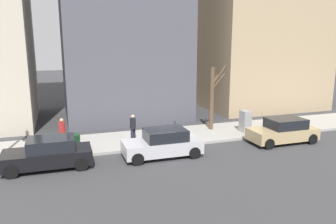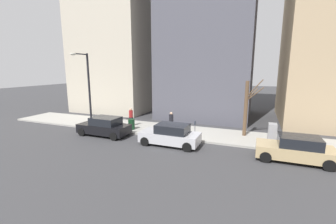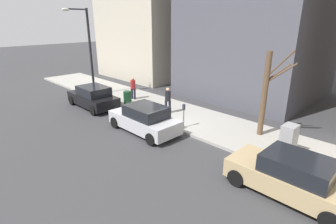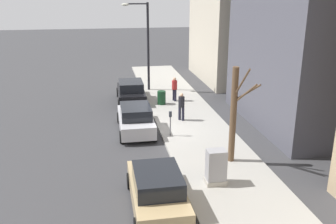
# 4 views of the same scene
# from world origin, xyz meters

# --- Properties ---
(ground_plane) EXTENTS (120.00, 120.00, 0.00)m
(ground_plane) POSITION_xyz_m (0.00, 0.00, 0.00)
(ground_plane) COLOR #38383A
(sidewalk) EXTENTS (4.00, 36.00, 0.15)m
(sidewalk) POSITION_xyz_m (2.00, 0.00, 0.07)
(sidewalk) COLOR #9E9B93
(sidewalk) RESTS_ON ground
(parked_car_tan) EXTENTS (1.92, 4.20, 1.52)m
(parked_car_tan) POSITION_xyz_m (-1.22, -7.52, 0.74)
(parked_car_tan) COLOR tan
(parked_car_tan) RESTS_ON ground
(parked_car_silver) EXTENTS (1.94, 4.21, 1.52)m
(parked_car_silver) POSITION_xyz_m (-1.25, 0.28, 0.74)
(parked_car_silver) COLOR #B7B7BC
(parked_car_silver) RESTS_ON ground
(parked_car_black) EXTENTS (1.97, 4.23, 1.52)m
(parked_car_black) POSITION_xyz_m (-1.04, 6.11, 0.74)
(parked_car_black) COLOR black
(parked_car_black) RESTS_ON ground
(parking_meter) EXTENTS (0.14, 0.10, 1.35)m
(parking_meter) POSITION_xyz_m (0.45, -1.03, 0.98)
(parking_meter) COLOR slate
(parking_meter) RESTS_ON sidewalk
(utility_box) EXTENTS (0.83, 0.61, 1.43)m
(utility_box) POSITION_xyz_m (1.30, -6.39, 0.85)
(utility_box) COLOR #A8A399
(utility_box) RESTS_ON sidewalk
(streetlamp) EXTENTS (1.97, 0.32, 6.50)m
(streetlamp) POSITION_xyz_m (0.28, 8.77, 4.02)
(streetlamp) COLOR black
(streetlamp) RESTS_ON sidewalk
(bare_tree) EXTENTS (1.00, 1.34, 4.43)m
(bare_tree) POSITION_xyz_m (2.62, -4.53, 2.40)
(bare_tree) COLOR brown
(bare_tree) RESTS_ON sidewalk
(trash_bin) EXTENTS (0.56, 0.56, 0.90)m
(trash_bin) POSITION_xyz_m (0.90, 4.75, 0.60)
(trash_bin) COLOR #14381E
(trash_bin) RESTS_ON sidewalk
(pedestrian_near_meter) EXTENTS (0.36, 0.36, 1.66)m
(pedestrian_near_meter) POSITION_xyz_m (1.53, 1.30, 1.09)
(pedestrian_near_meter) COLOR #1E1E2D
(pedestrian_near_meter) RESTS_ON sidewalk
(pedestrian_midblock) EXTENTS (0.36, 0.39, 1.66)m
(pedestrian_midblock) POSITION_xyz_m (1.92, 5.39, 1.09)
(pedestrian_midblock) COLOR #1E1E2D
(pedestrian_midblock) RESTS_ON sidewalk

